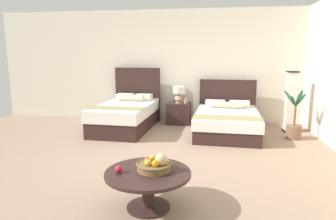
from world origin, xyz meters
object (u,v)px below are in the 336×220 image
Objects in this scene: bed_near_corner at (227,120)px; table_lamp at (179,93)px; floor_lamp_corner at (291,102)px; fruit_bowl at (155,165)px; coffee_table at (148,181)px; vase at (186,100)px; bed_near_window at (126,114)px; nightstand at (179,113)px; potted_palm at (294,125)px; loose_apple at (119,169)px.

bed_near_corner is 1.42m from table_lamp.
floor_lamp_corner reaches higher than table_lamp.
coffee_table is at bearing -144.30° from fruit_bowl.
table_lamp is (-1.14, 0.70, 0.49)m from bed_near_corner.
bed_near_window is at bearing -153.97° from vase.
potted_palm reaches higher than nightstand.
bed_near_corner is 3.70× the size of nightstand.
bed_near_window is 2.20× the size of coffee_table.
bed_near_window is at bearing -179.95° from bed_near_corner.
floor_lamp_corner is at bearing -8.03° from vase.
bed_near_window is 1.33m from nightstand.
floor_lamp_corner reaches higher than bed_near_corner.
table_lamp reaches higher than vase.
potted_palm is at bearing 51.36° from loose_apple.
floor_lamp_corner is 1.28× the size of potted_palm.
potted_palm is (1.33, -0.30, 0.01)m from bed_near_corner.
floor_lamp_corner is at bearing -8.83° from table_lamp.
vase is 2.16× the size of loose_apple.
floor_lamp_corner is (3.66, 0.31, 0.33)m from bed_near_window.
coffee_table is 11.63× the size of loose_apple.
floor_lamp_corner is 0.72m from potted_palm.
loose_apple is 4.20m from potted_palm.
nightstand is 0.54× the size of potted_palm.
floor_lamp_corner is (2.35, -0.33, 0.06)m from vase.
floor_lamp_corner reaches higher than vase.
vase is at bearing 85.61° from loose_apple.
coffee_table is at bearing -121.82° from floor_lamp_corner.
loose_apple is at bearing -92.05° from nightstand.
bed_near_corner is at bearing 75.13° from fruit_bowl.
potted_palm reaches higher than vase.
bed_near_window is 1.99× the size of potted_palm.
bed_near_corner is 25.85× the size of loose_apple.
bed_near_window is 3.73m from coffee_table.
bed_near_corner is 1.36m from potted_palm.
bed_near_window reaches higher than floor_lamp_corner.
floor_lamp_corner is (1.38, 0.31, 0.40)m from bed_near_corner.
fruit_bowl is at bearing 35.70° from coffee_table.
fruit_bowl is at bearing -104.87° from bed_near_corner.
bed_near_window is at bearing -175.18° from floor_lamp_corner.
coffee_table is (-0.02, -4.14, -0.28)m from vase.
bed_near_window is 5.06× the size of table_lamp.
bed_near_corner is (2.28, 0.00, -0.06)m from bed_near_window.
fruit_bowl is (1.36, -3.45, 0.16)m from bed_near_window.
bed_near_corner is 3.58m from fruit_bowl.
vase is 2.50m from potted_palm.
coffee_table is (0.15, -4.20, -0.44)m from table_lamp.
coffee_table is 3.95m from potted_palm.
bed_near_window is 1.48m from vase.
bed_near_window reaches higher than table_lamp.
floor_lamp_corner is (2.52, -0.39, -0.10)m from table_lamp.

